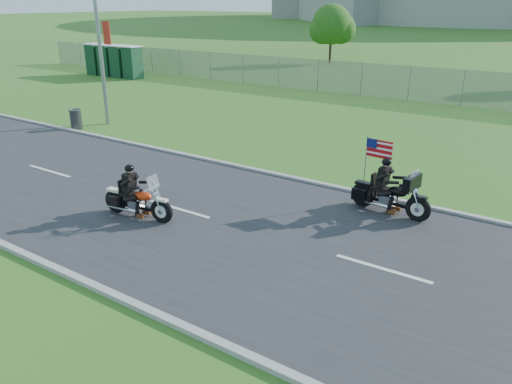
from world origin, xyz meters
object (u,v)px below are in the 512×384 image
Objects in this scene: porta_toilet_c at (107,61)px; motorcycle_lead at (137,201)px; porta_toilet_a at (133,63)px; porta_toilet_b at (120,62)px; motorcycle_follow at (390,195)px; trash_can at (76,120)px; porta_toilet_d at (96,60)px.

porta_toilet_c is 1.02× the size of motorcycle_lead.
porta_toilet_b is (-1.40, 0.00, 0.00)m from porta_toilet_a.
porta_toilet_c is 0.97× the size of motorcycle_follow.
motorcycle_follow is at bearing 28.66° from motorcycle_lead.
porta_toilet_a and porta_toilet_c have the same top height.
porta_toilet_a is 2.59× the size of trash_can.
motorcycle_follow is at bearing -29.09° from porta_toilet_a.
porta_toilet_d is 32.34m from motorcycle_follow.
porta_toilet_c is (-1.40, 0.00, 0.00)m from porta_toilet_b.
porta_toilet_d reaches higher than trash_can.
porta_toilet_b reaches higher than trash_can.
porta_toilet_d is 1.02× the size of motorcycle_lead.
porta_toilet_b is at bearing 0.00° from porta_toilet_c.
porta_toilet_a reaches higher than motorcycle_follow.
motorcycle_lead reaches higher than trash_can.
trash_can is (9.64, -12.51, -0.71)m from porta_toilet_a.
porta_toilet_b is at bearing 158.00° from motorcycle_follow.
porta_toilet_b is 27.53m from motorcycle_lead.
porta_toilet_b is 1.00× the size of porta_toilet_d.
motorcycle_follow is at bearing -27.78° from porta_toilet_b.
porta_toilet_b is 2.80m from porta_toilet_d.
trash_can is at bearing 143.03° from motorcycle_lead.
motorcycle_follow is 15.42m from trash_can.
porta_toilet_c is (-2.80, 0.00, 0.00)m from porta_toilet_a.
porta_toilet_b is at bearing 0.00° from porta_toilet_d.
motorcycle_lead is at bearing -137.93° from motorcycle_follow.
porta_toilet_c reaches higher than motorcycle_follow.
motorcycle_follow is at bearing -5.19° from trash_can.
porta_toilet_d is 29.70m from motorcycle_lead.
motorcycle_lead is 2.54× the size of trash_can.
porta_toilet_a is at bearing 129.52° from motorcycle_lead.
porta_toilet_a is at bearing 127.60° from trash_can.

